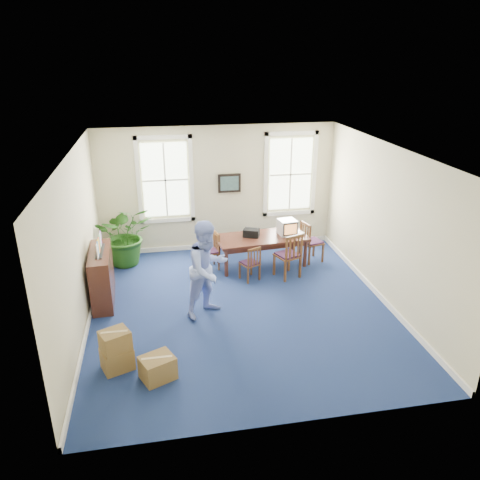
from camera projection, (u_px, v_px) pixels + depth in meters
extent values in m
plane|color=navy|center=(240.00, 308.00, 9.52)|extent=(6.50, 6.50, 0.00)
plane|color=white|center=(241.00, 152.00, 8.32)|extent=(6.50, 6.50, 0.00)
plane|color=beige|center=(217.00, 189.00, 11.88)|extent=(6.50, 0.00, 6.50)
plane|color=beige|center=(286.00, 327.00, 5.96)|extent=(6.50, 0.00, 6.50)
plane|color=beige|center=(77.00, 246.00, 8.42)|extent=(0.00, 6.50, 6.50)
plane|color=beige|center=(387.00, 225.00, 9.42)|extent=(0.00, 6.50, 6.50)
cube|color=white|center=(219.00, 245.00, 12.44)|extent=(6.00, 0.04, 0.12)
cube|color=white|center=(89.00, 319.00, 9.01)|extent=(0.04, 6.50, 0.12)
cube|color=white|center=(377.00, 293.00, 9.99)|extent=(0.04, 6.50, 0.12)
cube|color=white|center=(299.00, 233.00, 11.33)|extent=(0.24, 0.26, 0.06)
cube|color=black|center=(251.00, 233.00, 11.16)|extent=(0.44, 0.37, 0.19)
imported|color=#8FA5F3|center=(208.00, 269.00, 8.99)|extent=(1.20, 1.14, 1.94)
cube|color=#49241A|center=(102.00, 276.00, 9.62)|extent=(0.47, 1.44, 1.12)
imported|color=#1B4711|center=(126.00, 235.00, 11.25)|extent=(1.43, 1.27, 1.51)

